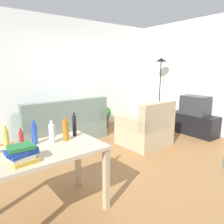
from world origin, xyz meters
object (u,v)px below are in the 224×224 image
Objects in this scene: desk at (44,159)px; book_stack at (22,154)px; bottle_red at (21,140)px; bottle_dark at (74,125)px; bottle_blue at (34,134)px; tv at (195,105)px; torchiere_lamp at (161,73)px; bottle_squat at (6,140)px; potted_plant at (104,115)px; tv_stand at (193,124)px; bottle_clear at (52,133)px; armchair at (146,130)px; bottle_amber at (66,130)px; couch at (63,127)px.

desk is 4.46× the size of book_stack.
bottle_dark is at bearing 3.69° from bottle_red.
bottle_blue is at bearing 179.72° from bottle_dark.
torchiere_lamp is at bearing 0.19° from tv.
bottle_blue is (0.28, 0.03, 0.00)m from bottle_squat.
book_stack is at bearing -81.77° from bottle_squat.
bottle_red reaches higher than desk.
potted_plant is (-1.35, 1.79, -0.37)m from tv.
bottle_squat reaches higher than tv_stand.
desk is (-3.82, -0.66, -0.05)m from tv.
bottle_squat is at bearing 174.01° from bottle_clear.
tv is at bearing 170.83° from armchair.
bottle_red reaches higher than potted_plant.
bottle_red is 0.15m from bottle_blue.
armchair is 2.88m from book_stack.
potted_plant is at bearing 42.08° from bottle_blue.
bottle_amber reaches higher than bottle_blue.
bottle_blue reaches higher than couch.
armchair is 3.24× the size of bottle_dark.
bottle_clear is at bearing -7.14° from bottle_red.
armchair reaches higher than desk.
tv_stand is 4.20m from book_stack.
couch is 7.36× the size of bottle_clear.
bottle_squat is 0.28m from bottle_blue.
tv_stand is 3.77m from bottle_clear.
bottle_amber is at bearing -6.43° from bottle_red.
desk is (-3.82, -1.74, -0.76)m from torchiere_lamp.
book_stack is at bearing -150.54° from bottle_dark.
book_stack reaches higher than desk.
bottle_blue is 0.33m from bottle_amber.
bottle_squat is at bearing 174.26° from bottle_amber.
bottle_blue is (-1.17, -1.93, 0.57)m from couch.
bottle_blue is at bearing 58.76° from couch.
bottle_amber is at bearing 18.36° from desk.
torchiere_lamp is 1.49× the size of desk.
armchair is 2.12m from bottle_dark.
bottle_red is at bearing -158.40° from torchiere_lamp.
bottle_blue is at bearing 6.89° from bottle_squat.
bottle_squat reaches higher than desk.
bottle_amber reaches higher than desk.
book_stack is at bearing 101.95° from tv_stand.
book_stack is (-0.23, -0.40, -0.04)m from bottle_blue.
desk is at bearing -29.50° from bottle_squat.
bottle_amber is at bearing -155.18° from torchiere_lamp.
potted_plant is at bearing 45.01° from bottle_clear.
bottle_amber is at bearing 98.95° from tv.
tv is 2.41× the size of bottle_clear.
potted_plant is at bearing 37.03° from tv_stand.
book_stack is (-2.64, -1.04, 0.52)m from armchair.
tv_stand is 0.90× the size of desk.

